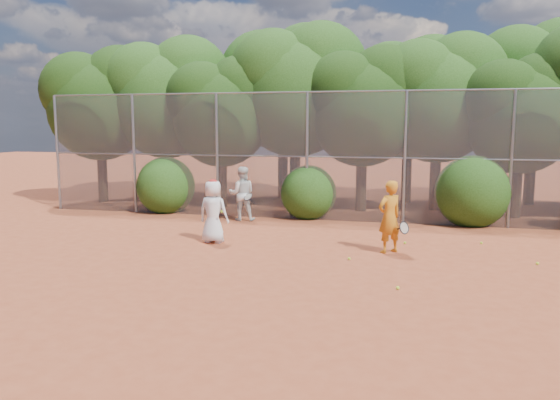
# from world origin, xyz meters

# --- Properties ---
(ground) EXTENTS (80.00, 80.00, 0.00)m
(ground) POSITION_xyz_m (0.00, 0.00, 0.00)
(ground) COLOR brown
(ground) RESTS_ON ground
(fence_back) EXTENTS (20.05, 0.09, 4.03)m
(fence_back) POSITION_xyz_m (-0.12, 6.00, 2.05)
(fence_back) COLOR gray
(fence_back) RESTS_ON ground
(tree_0) EXTENTS (4.38, 3.81, 6.00)m
(tree_0) POSITION_xyz_m (-9.44, 8.04, 3.93)
(tree_0) COLOR black
(tree_0) RESTS_ON ground
(tree_1) EXTENTS (4.64, 4.03, 6.35)m
(tree_1) POSITION_xyz_m (-6.94, 8.54, 4.16)
(tree_1) COLOR black
(tree_1) RESTS_ON ground
(tree_2) EXTENTS (3.99, 3.47, 5.47)m
(tree_2) POSITION_xyz_m (-4.45, 7.83, 3.58)
(tree_2) COLOR black
(tree_2) RESTS_ON ground
(tree_3) EXTENTS (4.89, 4.26, 6.70)m
(tree_3) POSITION_xyz_m (-1.94, 8.84, 4.40)
(tree_3) COLOR black
(tree_3) RESTS_ON ground
(tree_4) EXTENTS (4.19, 3.64, 5.73)m
(tree_4) POSITION_xyz_m (0.55, 8.24, 3.76)
(tree_4) COLOR black
(tree_4) RESTS_ON ground
(tree_5) EXTENTS (4.51, 3.92, 6.17)m
(tree_5) POSITION_xyz_m (3.06, 9.04, 4.05)
(tree_5) COLOR black
(tree_5) RESTS_ON ground
(tree_6) EXTENTS (3.86, 3.36, 5.29)m
(tree_6) POSITION_xyz_m (5.55, 8.03, 3.47)
(tree_6) COLOR black
(tree_6) RESTS_ON ground
(tree_9) EXTENTS (4.83, 4.20, 6.62)m
(tree_9) POSITION_xyz_m (-7.94, 10.84, 4.34)
(tree_9) COLOR black
(tree_9) RESTS_ON ground
(tree_10) EXTENTS (5.15, 4.48, 7.06)m
(tree_10) POSITION_xyz_m (-2.93, 11.05, 4.63)
(tree_10) COLOR black
(tree_10) RESTS_ON ground
(tree_11) EXTENTS (4.64, 4.03, 6.35)m
(tree_11) POSITION_xyz_m (2.06, 10.64, 4.16)
(tree_11) COLOR black
(tree_11) RESTS_ON ground
(tree_12) EXTENTS (5.02, 4.37, 6.88)m
(tree_12) POSITION_xyz_m (6.56, 11.24, 4.51)
(tree_12) COLOR black
(tree_12) RESTS_ON ground
(bush_0) EXTENTS (2.00, 2.00, 2.00)m
(bush_0) POSITION_xyz_m (-6.00, 6.30, 1.00)
(bush_0) COLOR #1C3F0F
(bush_0) RESTS_ON ground
(bush_1) EXTENTS (1.80, 1.80, 1.80)m
(bush_1) POSITION_xyz_m (-1.00, 6.30, 0.90)
(bush_1) COLOR #1C3F0F
(bush_1) RESTS_ON ground
(bush_2) EXTENTS (2.20, 2.20, 2.20)m
(bush_2) POSITION_xyz_m (4.00, 6.30, 1.10)
(bush_2) COLOR #1C3F0F
(bush_2) RESTS_ON ground
(player_yellow) EXTENTS (0.86, 0.72, 1.72)m
(player_yellow) POSITION_xyz_m (1.77, 2.03, 0.86)
(player_yellow) COLOR #C77317
(player_yellow) RESTS_ON ground
(player_teen) EXTENTS (0.83, 0.59, 1.64)m
(player_teen) POSITION_xyz_m (-2.65, 2.07, 0.81)
(player_teen) COLOR silver
(player_teen) RESTS_ON ground
(player_white) EXTENTS (0.97, 0.89, 1.70)m
(player_white) POSITION_xyz_m (-2.94, 5.34, 0.85)
(player_white) COLOR silver
(player_white) RESTS_ON ground
(ball_0) EXTENTS (0.07, 0.07, 0.07)m
(ball_0) POSITION_xyz_m (2.13, 3.06, 0.03)
(ball_0) COLOR #B3D626
(ball_0) RESTS_ON ground
(ball_1) EXTENTS (0.07, 0.07, 0.07)m
(ball_1) POSITION_xyz_m (2.08, -0.91, 0.03)
(ball_1) COLOR #B3D626
(ball_1) RESTS_ON ground
(ball_2) EXTENTS (0.07, 0.07, 0.07)m
(ball_2) POSITION_xyz_m (4.96, 1.64, 0.03)
(ball_2) COLOR #B3D626
(ball_2) RESTS_ON ground
(ball_3) EXTENTS (0.07, 0.07, 0.07)m
(ball_3) POSITION_xyz_m (0.95, 1.07, 0.03)
(ball_3) COLOR #B3D626
(ball_3) RESTS_ON ground
(ball_4) EXTENTS (0.07, 0.07, 0.07)m
(ball_4) POSITION_xyz_m (4.01, 3.51, 0.03)
(ball_4) COLOR #B3D626
(ball_4) RESTS_ON ground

